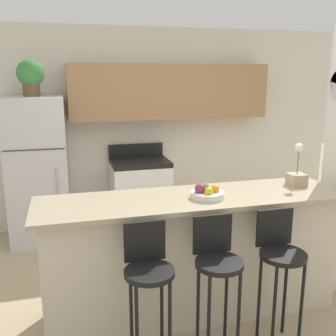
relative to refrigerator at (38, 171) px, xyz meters
name	(u,v)px	position (x,y,z in m)	size (l,w,h in m)	color
ground_plane	(192,310)	(1.29, -1.89, -0.86)	(14.00, 14.00, 0.00)	tan
wall_back	(151,114)	(1.43, 0.31, 0.60)	(5.60, 0.38, 2.55)	silver
counter_bar	(193,255)	(1.29, -1.89, -0.35)	(2.48, 0.66, 1.02)	beige
refrigerator	(38,171)	(0.00, 0.00, 0.00)	(0.68, 0.68, 1.72)	silver
stove_range	(140,194)	(1.23, 0.05, -0.40)	(0.72, 0.59, 1.07)	white
bar_stool_left	(148,275)	(0.81, -2.42, -0.18)	(0.33, 0.33, 1.01)	black
bar_stool_mid	(217,266)	(1.29, -2.42, -0.18)	(0.33, 0.33, 1.01)	black
bar_stool_right	(280,258)	(1.77, -2.42, -0.18)	(0.33, 0.33, 1.01)	black
potted_plant_on_fridge	(30,76)	(0.00, 0.00, 1.09)	(0.30, 0.30, 0.40)	brown
orchid_vase	(297,175)	(2.25, -1.83, 0.25)	(0.14, 0.14, 0.37)	tan
fruit_bowl	(207,193)	(1.38, -1.96, 0.20)	(0.27, 0.27, 0.12)	silver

